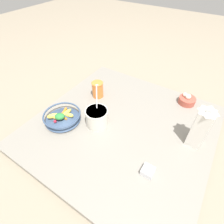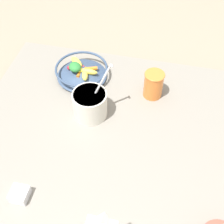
{
  "view_description": "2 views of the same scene",
  "coord_description": "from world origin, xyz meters",
  "px_view_note": "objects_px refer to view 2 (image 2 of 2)",
  "views": [
    {
      "loc": [
        0.33,
        -0.64,
        0.84
      ],
      "look_at": [
        -0.09,
        0.02,
        0.09
      ],
      "focal_mm": 28.0,
      "sensor_mm": 36.0,
      "label": 1
    },
    {
      "loc": [
        0.63,
        0.18,
        0.99
      ],
      "look_at": [
        -0.09,
        0.02,
        0.13
      ],
      "focal_mm": 50.0,
      "sensor_mm": 36.0,
      "label": 2
    }
  ],
  "objects_px": {
    "drinking_cup": "(154,84)",
    "spice_jar": "(20,194)",
    "fruit_bowl": "(81,71)",
    "yogurt_tub": "(90,103)"
  },
  "relations": [
    {
      "from": "drinking_cup",
      "to": "yogurt_tub",
      "type": "bearing_deg",
      "value": -54.65
    },
    {
      "from": "fruit_bowl",
      "to": "spice_jar",
      "type": "bearing_deg",
      "value": -3.26
    },
    {
      "from": "fruit_bowl",
      "to": "drinking_cup",
      "type": "distance_m",
      "value": 0.32
    },
    {
      "from": "drinking_cup",
      "to": "spice_jar",
      "type": "height_order",
      "value": "drinking_cup"
    },
    {
      "from": "yogurt_tub",
      "to": "drinking_cup",
      "type": "height_order",
      "value": "yogurt_tub"
    },
    {
      "from": "yogurt_tub",
      "to": "spice_jar",
      "type": "bearing_deg",
      "value": -18.1
    },
    {
      "from": "spice_jar",
      "to": "fruit_bowl",
      "type": "bearing_deg",
      "value": 176.74
    },
    {
      "from": "yogurt_tub",
      "to": "fruit_bowl",
      "type": "bearing_deg",
      "value": -154.42
    },
    {
      "from": "fruit_bowl",
      "to": "spice_jar",
      "type": "xyz_separation_m",
      "value": [
        0.59,
        -0.03,
        -0.02
      ]
    },
    {
      "from": "fruit_bowl",
      "to": "drinking_cup",
      "type": "relative_size",
      "value": 1.98
    }
  ]
}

